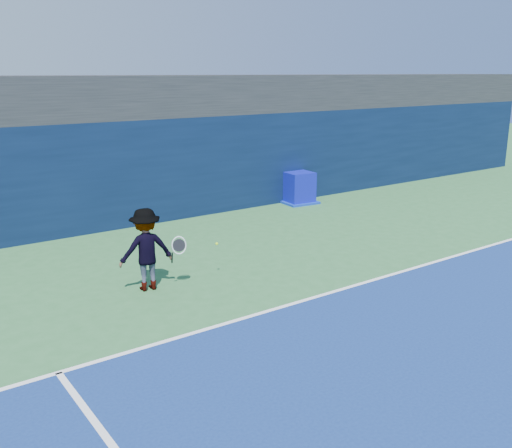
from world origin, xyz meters
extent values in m
plane|color=#2E6836|center=(0.00, 0.00, 0.00)|extent=(80.00, 80.00, 0.00)
cube|color=white|center=(0.00, 3.00, 0.01)|extent=(24.00, 0.10, 0.01)
cube|color=#222227|center=(0.00, 11.50, 3.60)|extent=(36.00, 3.00, 1.20)
cube|color=black|center=(0.00, 10.50, 1.50)|extent=(36.00, 1.00, 3.00)
cube|color=#0B0F9D|center=(5.12, 9.69, 0.53)|extent=(0.96, 0.96, 1.05)
cube|color=#0C28A9|center=(5.12, 9.69, 0.04)|extent=(1.20, 1.20, 0.07)
imported|color=white|center=(-2.46, 5.35, 0.84)|extent=(1.17, 0.79, 1.69)
cylinder|color=black|center=(-2.01, 5.10, 0.65)|extent=(0.08, 0.15, 0.27)
torus|color=white|center=(-1.87, 5.05, 0.90)|extent=(0.31, 0.18, 0.30)
cylinder|color=black|center=(-1.87, 5.05, 0.90)|extent=(0.26, 0.13, 0.26)
sphere|color=#C3F31B|center=(-0.91, 5.15, 0.74)|extent=(0.06, 0.06, 0.06)
camera|label=1|loc=(-7.01, -4.83, 4.30)|focal=40.00mm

